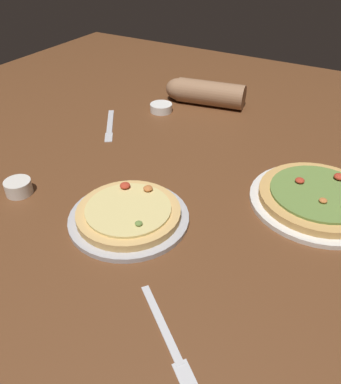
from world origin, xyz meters
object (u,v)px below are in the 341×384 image
object	(u,v)px
ramekin_sauce	(161,108)
fork_left	(166,333)
pizza_plate_far	(318,198)
knife_right	(110,125)
pizza_plate_near	(129,214)
diner_arm	(202,92)
ramekin_butter	(18,187)

from	to	relation	value
ramekin_sauce	fork_left	xyz separation A→B (m)	(0.47, -0.77, -0.01)
pizza_plate_far	fork_left	world-z (taller)	pizza_plate_far
pizza_plate_far	knife_right	world-z (taller)	pizza_plate_far
pizza_plate_near	ramekin_sauce	size ratio (longest dim) A/B	3.55
pizza_plate_far	ramekin_sauce	world-z (taller)	pizza_plate_far
fork_left	diner_arm	size ratio (longest dim) A/B	0.59
ramekin_butter	fork_left	xyz separation A→B (m)	(0.53, -0.16, -0.01)
pizza_plate_near	knife_right	xyz separation A→B (m)	(-0.33, 0.37, -0.01)
ramekin_butter	diner_arm	xyz separation A→B (m)	(0.15, 0.73, 0.03)
pizza_plate_far	diner_arm	bearing A→B (deg)	141.77
pizza_plate_near	diner_arm	size ratio (longest dim) A/B	0.93
pizza_plate_near	pizza_plate_far	xyz separation A→B (m)	(0.36, 0.28, 0.00)
ramekin_butter	knife_right	distance (m)	0.42
fork_left	diner_arm	world-z (taller)	diner_arm
ramekin_sauce	ramekin_butter	size ratio (longest dim) A/B	1.17
pizza_plate_far	fork_left	bearing A→B (deg)	-105.09
ramekin_sauce	ramekin_butter	bearing A→B (deg)	-95.02
ramekin_butter	pizza_plate_near	bearing A→B (deg)	9.76
ramekin_butter	diner_arm	bearing A→B (deg)	78.62
knife_right	diner_arm	world-z (taller)	diner_arm
ramekin_sauce	diner_arm	world-z (taller)	diner_arm
ramekin_butter	diner_arm	distance (m)	0.75
ramekin_sauce	fork_left	size ratio (longest dim) A/B	0.44
ramekin_sauce	fork_left	bearing A→B (deg)	-58.29
knife_right	diner_arm	distance (m)	0.37
fork_left	diner_arm	xyz separation A→B (m)	(-0.38, 0.90, 0.04)
knife_right	diner_arm	bearing A→B (deg)	59.95
pizza_plate_near	pizza_plate_far	distance (m)	0.46
pizza_plate_near	diner_arm	distance (m)	0.70
ramekin_butter	fork_left	size ratio (longest dim) A/B	0.38
pizza_plate_far	knife_right	size ratio (longest dim) A/B	1.61
ramekin_butter	fork_left	distance (m)	0.55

